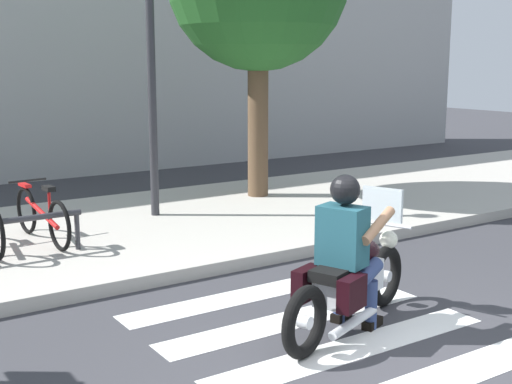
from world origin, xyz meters
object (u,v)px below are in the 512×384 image
object	(u,v)px
bicycle_3	(42,215)
street_lamp	(151,58)
motorcycle	(350,281)
rider	(347,243)

from	to	relation	value
bicycle_3	street_lamp	world-z (taller)	street_lamp
motorcycle	rider	world-z (taller)	rider
motorcycle	street_lamp	world-z (taller)	street_lamp
rider	street_lamp	distance (m)	4.90
motorcycle	bicycle_3	xyz separation A→B (m)	(-1.55, 3.96, 0.04)
rider	bicycle_3	world-z (taller)	rider
motorcycle	street_lamp	size ratio (longest dim) A/B	0.51
rider	street_lamp	xyz separation A→B (m)	(0.35, 4.62, 1.59)
rider	bicycle_3	bearing A→B (deg)	110.34
rider	bicycle_3	size ratio (longest dim) A/B	0.85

